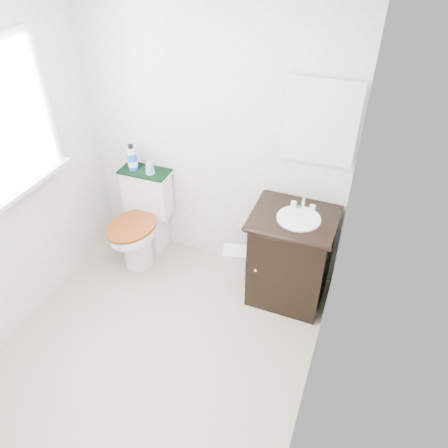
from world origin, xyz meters
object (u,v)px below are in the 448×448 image
Objects in this scene: trash_bin at (235,263)px; vanity at (291,256)px; cup at (150,168)px; mouthwash_bottle at (132,158)px; toilet at (144,223)px.

vanity is at bearing -7.18° from trash_bin.
mouthwash_bottle is at bearing 175.48° from cup.
toilet is 0.60m from mouthwash_bottle.
mouthwash_bottle reaches higher than cup.
cup is at bearing 172.82° from vanity.
vanity is at bearing -2.67° from toilet.
mouthwash_bottle is at bearing 131.56° from toilet.
trash_bin is at bearing -7.19° from cup.
vanity is at bearing -6.88° from mouthwash_bottle.
mouthwash_bottle is (-0.10, 0.11, 0.58)m from toilet.
trash_bin is (-0.49, 0.06, -0.28)m from vanity.
toilet is 2.73× the size of trash_bin.
toilet is 0.54m from cup.
cup is (-1.29, 0.16, 0.45)m from vanity.
vanity is 1.38m from cup.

